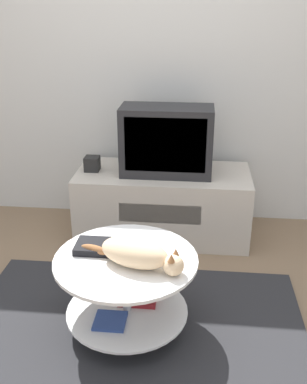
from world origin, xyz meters
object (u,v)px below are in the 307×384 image
at_px(dvd_box, 102,247).
at_px(cat, 138,254).
at_px(tv, 167,141).
at_px(speaker, 92,164).

bearing_deg(dvd_box, cat, -32.57).
bearing_deg(tv, cat, -92.61).
bearing_deg(speaker, tv, -0.44).
distance_m(tv, dvd_box, 1.09).
xyz_separation_m(tv, dvd_box, (-0.26, -1.03, -0.27)).
relative_size(speaker, cat, 0.19).
bearing_deg(dvd_box, speaker, 105.46).
distance_m(speaker, cat, 1.26).
bearing_deg(tv, dvd_box, -103.94).
xyz_separation_m(tv, speaker, (-0.54, 0.00, -0.19)).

